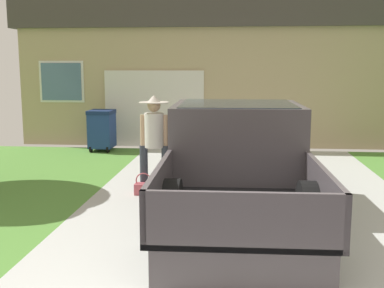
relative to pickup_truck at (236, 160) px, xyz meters
The scene contains 5 objects.
pickup_truck is the anchor object (origin of this frame).
person_with_hat 1.54m from the pickup_truck, 157.09° to the left, with size 0.51×0.51×1.67m.
handbag 1.72m from the pickup_truck, 164.98° to the left, with size 0.29×0.20×0.37m.
house_with_garage 8.34m from the pickup_truck, 94.14° to the left, with size 11.09×5.97×4.07m.
wheeled_trash_bin 5.69m from the pickup_truck, 127.27° to the left, with size 0.60×0.72×1.05m.
Camera 1 is at (-0.21, -3.30, 2.15)m, focal length 44.77 mm.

